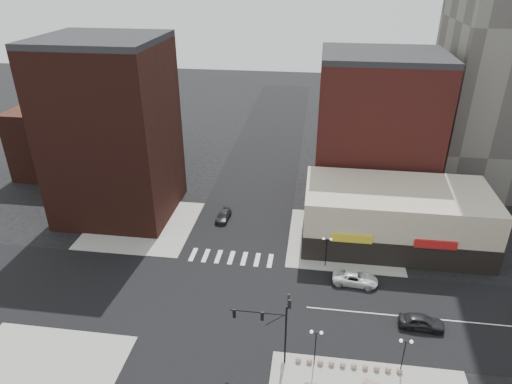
# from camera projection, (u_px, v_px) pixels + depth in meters

# --- Properties ---
(ground) EXTENTS (240.00, 240.00, 0.00)m
(ground) POSITION_uv_depth(u_px,v_px,m) (219.00, 299.00, 52.07)
(ground) COLOR black
(ground) RESTS_ON ground
(road_ew) EXTENTS (200.00, 14.00, 0.02)m
(road_ew) POSITION_uv_depth(u_px,v_px,m) (219.00, 299.00, 52.07)
(road_ew) COLOR black
(road_ew) RESTS_ON ground
(road_ns) EXTENTS (14.00, 200.00, 0.02)m
(road_ns) POSITION_uv_depth(u_px,v_px,m) (219.00, 299.00, 52.07)
(road_ns) COLOR black
(road_ns) RESTS_ON ground
(sidewalk_nw) EXTENTS (15.00, 15.00, 0.12)m
(sidewalk_nw) POSITION_uv_depth(u_px,v_px,m) (142.00, 225.00, 66.61)
(sidewalk_nw) COLOR gray
(sidewalk_nw) RESTS_ON ground
(sidewalk_ne) EXTENTS (15.00, 15.00, 0.12)m
(sidewalk_ne) POSITION_uv_depth(u_px,v_px,m) (343.00, 240.00, 63.06)
(sidewalk_ne) COLOR gray
(sidewalk_ne) RESTS_ON ground
(building_nw) EXTENTS (16.00, 15.00, 25.00)m
(building_nw) POSITION_uv_depth(u_px,v_px,m) (112.00, 133.00, 65.04)
(building_nw) COLOR #371711
(building_nw) RESTS_ON ground
(building_nw_low) EXTENTS (20.00, 18.00, 12.00)m
(building_nw_low) POSITION_uv_depth(u_px,v_px,m) (85.00, 135.00, 83.26)
(building_nw_low) COLOR #371711
(building_nw_low) RESTS_ON ground
(building_ne_midrise) EXTENTS (18.00, 15.00, 22.00)m
(building_ne_midrise) POSITION_uv_depth(u_px,v_px,m) (376.00, 130.00, 70.78)
(building_ne_midrise) COLOR maroon
(building_ne_midrise) RESTS_ON ground
(building_ne_row) EXTENTS (24.20, 12.20, 8.00)m
(building_ne_row) POSITION_uv_depth(u_px,v_px,m) (394.00, 221.00, 61.24)
(building_ne_row) COLOR beige
(building_ne_row) RESTS_ON ground
(traffic_signal) EXTENTS (5.59, 3.09, 7.77)m
(traffic_signal) POSITION_uv_depth(u_px,v_px,m) (276.00, 320.00, 42.02)
(traffic_signal) COLOR black
(traffic_signal) RESTS_ON ground
(street_lamp_se_a) EXTENTS (1.22, 0.32, 4.16)m
(street_lamp_se_a) POSITION_uv_depth(u_px,v_px,m) (316.00, 339.00, 42.17)
(street_lamp_se_a) COLOR black
(street_lamp_se_a) RESTS_ON sidewalk_se
(street_lamp_se_b) EXTENTS (1.22, 0.32, 4.16)m
(street_lamp_se_b) POSITION_uv_depth(u_px,v_px,m) (405.00, 348.00, 41.19)
(street_lamp_se_b) COLOR black
(street_lamp_se_b) RESTS_ON sidewalk_se
(street_lamp_ne) EXTENTS (1.22, 0.32, 4.16)m
(street_lamp_ne) POSITION_uv_depth(u_px,v_px,m) (327.00, 244.00, 56.17)
(street_lamp_ne) COLOR black
(street_lamp_ne) RESTS_ON sidewalk_ne
(bollard_row) EXTENTS (10.00, 0.55, 0.55)m
(bollard_row) POSITION_uv_depth(u_px,v_px,m) (348.00, 365.00, 43.09)
(bollard_row) COLOR gray
(bollard_row) RESTS_ON sidewalk_se
(white_suv) EXTENTS (5.52, 2.86, 1.49)m
(white_suv) POSITION_uv_depth(u_px,v_px,m) (355.00, 278.00, 54.30)
(white_suv) COLOR white
(white_suv) RESTS_ON ground
(dark_sedan_east) EXTENTS (4.77, 2.14, 1.59)m
(dark_sedan_east) POSITION_uv_depth(u_px,v_px,m) (422.00, 322.00, 47.71)
(dark_sedan_east) COLOR black
(dark_sedan_east) RESTS_ON ground
(dark_sedan_north) EXTENTS (2.04, 4.36, 1.23)m
(dark_sedan_north) POSITION_uv_depth(u_px,v_px,m) (223.00, 216.00, 67.77)
(dark_sedan_north) COLOR black
(dark_sedan_north) RESTS_ON ground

